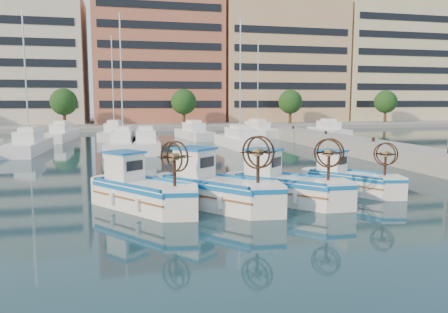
# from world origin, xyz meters

# --- Properties ---
(ground) EXTENTS (300.00, 300.00, 0.00)m
(ground) POSITION_xyz_m (0.00, 0.00, 0.00)
(ground) COLOR #1A3B45
(ground) RESTS_ON ground
(quay) EXTENTS (3.00, 60.00, 1.20)m
(quay) POSITION_xyz_m (13.00, 8.00, 0.60)
(quay) COLOR gray
(quay) RESTS_ON ground
(waterfront) EXTENTS (180.00, 40.00, 25.60)m
(waterfront) POSITION_xyz_m (9.23, 65.04, 11.10)
(waterfront) COLOR gray
(waterfront) RESTS_ON ground
(yacht_marina) EXTENTS (38.31, 23.08, 11.50)m
(yacht_marina) POSITION_xyz_m (-2.26, 28.17, 0.53)
(yacht_marina) COLOR white
(yacht_marina) RESTS_ON ground
(fishing_boat_a) EXTENTS (4.02, 4.52, 2.80)m
(fishing_boat_a) POSITION_xyz_m (-5.00, 1.60, 0.77)
(fishing_boat_a) COLOR white
(fishing_boat_a) RESTS_ON ground
(fishing_boat_b) EXTENTS (4.39, 4.72, 2.97)m
(fishing_boat_b) POSITION_xyz_m (-2.09, 1.22, 0.82)
(fishing_boat_b) COLOR white
(fishing_boat_b) RESTS_ON ground
(fishing_boat_c) EXTENTS (4.23, 4.37, 2.79)m
(fishing_boat_c) POSITION_xyz_m (0.93, 1.36, 0.77)
(fishing_boat_c) COLOR white
(fishing_boat_c) RESTS_ON ground
(fishing_boat_d) EXTENTS (3.41, 3.99, 2.45)m
(fishing_boat_d) POSITION_xyz_m (4.61, 2.52, 0.67)
(fishing_boat_d) COLOR white
(fishing_boat_d) RESTS_ON ground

